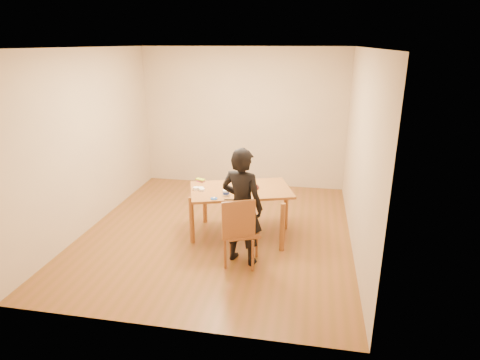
% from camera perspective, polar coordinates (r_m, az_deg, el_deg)
% --- Properties ---
extents(room_shell, '(4.00, 4.50, 2.70)m').
position_cam_1_polar(room_shell, '(6.11, -2.67, 5.58)').
color(room_shell, brown).
rests_on(room_shell, ground).
extents(dining_table, '(1.63, 1.26, 0.04)m').
position_cam_1_polar(dining_table, '(5.83, 0.09, -1.42)').
color(dining_table, brown).
rests_on(dining_table, floor).
extents(dining_chair, '(0.55, 0.55, 0.04)m').
position_cam_1_polar(dining_chair, '(5.22, 0.19, -7.34)').
color(dining_chair, brown).
rests_on(dining_chair, floor).
extents(cake_plate, '(0.29, 0.29, 0.02)m').
position_cam_1_polar(cake_plate, '(5.86, 1.31, -1.03)').
color(cake_plate, '#B60C1A').
rests_on(cake_plate, dining_table).
extents(cake, '(0.20, 0.20, 0.06)m').
position_cam_1_polar(cake, '(5.85, 1.31, -0.63)').
color(cake, white).
rests_on(cake, cake_plate).
extents(frosting_dome, '(0.20, 0.20, 0.03)m').
position_cam_1_polar(frosting_dome, '(5.83, 1.31, -0.22)').
color(frosting_dome, white).
rests_on(frosting_dome, cake).
extents(frosting_tub, '(0.09, 0.09, 0.08)m').
position_cam_1_polar(frosting_tub, '(5.57, -2.01, -1.82)').
color(frosting_tub, white).
rests_on(frosting_tub, dining_table).
extents(frosting_lid, '(0.10, 0.10, 0.01)m').
position_cam_1_polar(frosting_lid, '(5.47, -3.72, -2.65)').
color(frosting_lid, '#164192').
rests_on(frosting_lid, dining_table).
extents(frosting_dollop, '(0.04, 0.04, 0.02)m').
position_cam_1_polar(frosting_dollop, '(5.46, -3.72, -2.52)').
color(frosting_dollop, white).
rests_on(frosting_dollop, frosting_lid).
extents(ramekin_green, '(0.07, 0.07, 0.04)m').
position_cam_1_polar(ramekin_green, '(5.76, -5.43, -1.39)').
color(ramekin_green, white).
rests_on(ramekin_green, dining_table).
extents(ramekin_yellow, '(0.08, 0.08, 0.04)m').
position_cam_1_polar(ramekin_yellow, '(5.81, -5.59, -1.23)').
color(ramekin_yellow, white).
rests_on(ramekin_yellow, dining_table).
extents(ramekin_multi, '(0.08, 0.08, 0.04)m').
position_cam_1_polar(ramekin_multi, '(5.82, -6.29, -1.20)').
color(ramekin_multi, white).
rests_on(ramekin_multi, dining_table).
extents(candy_box_pink, '(0.13, 0.08, 0.02)m').
position_cam_1_polar(candy_box_pink, '(6.16, -5.63, -0.12)').
color(candy_box_pink, '#D23179').
rests_on(candy_box_pink, dining_table).
extents(candy_box_green, '(0.16, 0.12, 0.02)m').
position_cam_1_polar(candy_box_green, '(6.16, -5.67, 0.07)').
color(candy_box_green, '#379A1C').
rests_on(candy_box_green, candy_box_pink).
extents(spatula, '(0.15, 0.05, 0.01)m').
position_cam_1_polar(spatula, '(5.43, -1.46, -2.78)').
color(spatula, black).
rests_on(spatula, dining_table).
extents(person, '(0.65, 0.52, 1.56)m').
position_cam_1_polar(person, '(5.12, 0.29, -3.82)').
color(person, black).
rests_on(person, floor).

